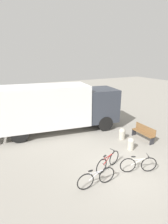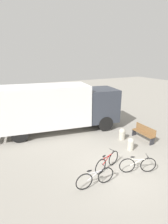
{
  "view_description": "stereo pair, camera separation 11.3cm",
  "coord_description": "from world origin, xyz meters",
  "px_view_note": "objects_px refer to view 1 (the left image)",
  "views": [
    {
      "loc": [
        -4.73,
        -5.43,
        5.01
      ],
      "look_at": [
        0.06,
        3.71,
        1.75
      ],
      "focal_mm": 28.0,
      "sensor_mm": 36.0,
      "label": 1
    },
    {
      "loc": [
        -4.63,
        -5.48,
        5.01
      ],
      "look_at": [
        0.06,
        3.71,
        1.75
      ],
      "focal_mm": 28.0,
      "sensor_mm": 36.0,
      "label": 2
    }
  ],
  "objects_px": {
    "delivery_truck": "(57,106)",
    "park_bench": "(144,132)",
    "bicycle_far": "(138,164)",
    "bollard_near_bench": "(131,143)",
    "bollard_far_bench": "(122,133)",
    "bicycle_middle": "(108,162)",
    "bicycle_near": "(96,178)"
  },
  "relations": [
    {
      "from": "bicycle_near",
      "to": "bicycle_middle",
      "type": "xyz_separation_m",
      "value": [
        1.08,
        0.72,
        0.0
      ]
    },
    {
      "from": "park_bench",
      "to": "bollard_far_bench",
      "type": "distance_m",
      "value": 1.36
    },
    {
      "from": "delivery_truck",
      "to": "bicycle_far",
      "type": "bearing_deg",
      "value": -66.27
    },
    {
      "from": "park_bench",
      "to": "bicycle_middle",
      "type": "bearing_deg",
      "value": 111.45
    },
    {
      "from": "park_bench",
      "to": "bollard_far_bench",
      "type": "relative_size",
      "value": 2.18
    },
    {
      "from": "bollard_far_bench",
      "to": "bicycle_middle",
      "type": "bearing_deg",
      "value": -140.29
    },
    {
      "from": "bicycle_middle",
      "to": "delivery_truck",
      "type": "bearing_deg",
      "value": 77.39
    },
    {
      "from": "park_bench",
      "to": "bollard_far_bench",
      "type": "xyz_separation_m",
      "value": [
        -1.18,
        0.67,
        -0.1
      ]
    },
    {
      "from": "bicycle_middle",
      "to": "bollard_near_bench",
      "type": "height_order",
      "value": "bicycle_middle"
    },
    {
      "from": "park_bench",
      "to": "bollard_far_bench",
      "type": "bearing_deg",
      "value": 60.15
    },
    {
      "from": "bicycle_far",
      "to": "bollard_near_bench",
      "type": "height_order",
      "value": "bicycle_far"
    },
    {
      "from": "bicycle_near",
      "to": "bicycle_middle",
      "type": "relative_size",
      "value": 1.04
    },
    {
      "from": "bicycle_near",
      "to": "bollard_near_bench",
      "type": "relative_size",
      "value": 2.34
    },
    {
      "from": "delivery_truck",
      "to": "park_bench",
      "type": "relative_size",
      "value": 5.28
    },
    {
      "from": "bollard_near_bench",
      "to": "bicycle_far",
      "type": "bearing_deg",
      "value": -122.76
    },
    {
      "from": "bicycle_middle",
      "to": "bollard_far_bench",
      "type": "height_order",
      "value": "bicycle_middle"
    },
    {
      "from": "bicycle_far",
      "to": "park_bench",
      "type": "bearing_deg",
      "value": 64.79
    },
    {
      "from": "delivery_truck",
      "to": "bicycle_far",
      "type": "distance_m",
      "value": 6.53
    },
    {
      "from": "park_bench",
      "to": "bollard_near_bench",
      "type": "xyz_separation_m",
      "value": [
        -1.61,
        -0.61,
        -0.11
      ]
    },
    {
      "from": "park_bench",
      "to": "bollard_near_bench",
      "type": "relative_size",
      "value": 2.23
    },
    {
      "from": "bicycle_middle",
      "to": "bollard_far_bench",
      "type": "distance_m",
      "value": 3.38
    },
    {
      "from": "bicycle_near",
      "to": "bollard_far_bench",
      "type": "bearing_deg",
      "value": 41.27
    },
    {
      "from": "bicycle_near",
      "to": "bicycle_middle",
      "type": "distance_m",
      "value": 1.3
    },
    {
      "from": "bicycle_near",
      "to": "bollard_far_bench",
      "type": "height_order",
      "value": "bicycle_near"
    },
    {
      "from": "delivery_truck",
      "to": "bicycle_middle",
      "type": "distance_m",
      "value": 5.55
    },
    {
      "from": "delivery_truck",
      "to": "bollard_near_bench",
      "type": "bearing_deg",
      "value": -49.72
    },
    {
      "from": "delivery_truck",
      "to": "bicycle_near",
      "type": "relative_size",
      "value": 5.02
    },
    {
      "from": "bicycle_far",
      "to": "bollard_near_bench",
      "type": "relative_size",
      "value": 2.16
    },
    {
      "from": "bicycle_near",
      "to": "bicycle_far",
      "type": "distance_m",
      "value": 2.16
    },
    {
      "from": "bicycle_middle",
      "to": "bicycle_far",
      "type": "height_order",
      "value": "same"
    },
    {
      "from": "delivery_truck",
      "to": "park_bench",
      "type": "height_order",
      "value": "delivery_truck"
    },
    {
      "from": "bicycle_near",
      "to": "bicycle_middle",
      "type": "height_order",
      "value": "same"
    }
  ]
}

